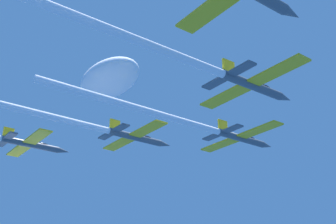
% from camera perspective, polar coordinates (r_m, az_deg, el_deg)
% --- Properties ---
extents(jet_lead, '(17.92, 45.67, 2.97)m').
position_cam_1_polar(jet_lead, '(70.66, 3.21, -1.59)').
color(jet_lead, '#4C5660').
extents(jet_left_wing, '(17.92, 46.78, 2.97)m').
position_cam_1_polar(jet_left_wing, '(73.86, -11.96, -1.38)').
color(jet_left_wing, '#4C5660').
extents(jet_right_wing, '(17.92, 44.35, 2.97)m').
position_cam_1_polar(jet_right_wing, '(53.10, 3.14, 6.63)').
color(jet_right_wing, '#4C5660').
extents(cloud_puffy, '(24.65, 13.56, 8.63)m').
position_cam_1_polar(cloud_puffy, '(127.20, -7.75, 4.26)').
color(cloud_puffy, white).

